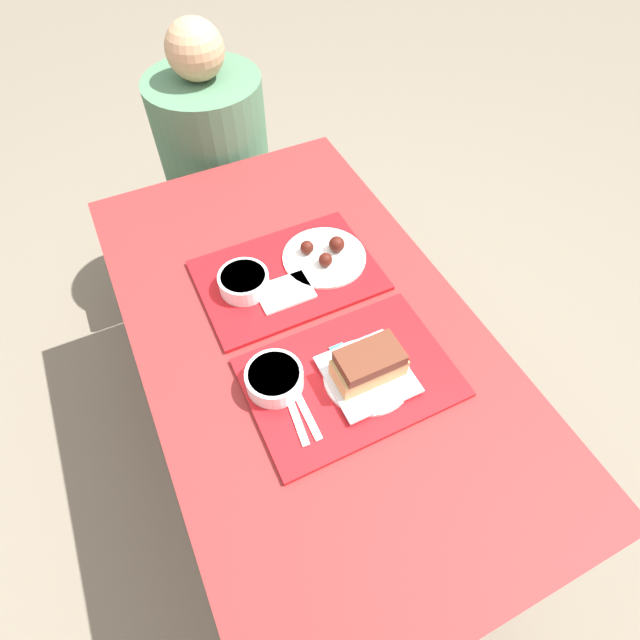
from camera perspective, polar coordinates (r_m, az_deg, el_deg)
ground_plane at (r=1.87m, az=-1.04°, el=-14.52°), size 12.00×12.00×0.00m
picnic_table at (r=1.30m, az=-1.45°, el=-3.78°), size 0.79×1.41×0.75m
picnic_bench_far at (r=2.11m, az=-12.12°, el=11.33°), size 0.75×0.28×0.43m
tray_near at (r=1.13m, az=3.41°, el=-6.57°), size 0.46×0.32×0.01m
tray_far at (r=1.32m, az=-3.69°, el=5.12°), size 0.46×0.32×0.01m
bowl_coleslaw_near at (r=1.10m, az=-5.24°, el=-6.60°), size 0.13×0.13×0.05m
brisket_sandwich_plate at (r=1.10m, az=5.55°, el=-5.54°), size 0.20×0.20×0.09m
plastic_fork_near at (r=1.08m, az=-3.06°, el=-10.24°), size 0.03×0.17×0.00m
plastic_knife_near at (r=1.09m, az=-1.98°, el=-9.80°), size 0.02×0.17×0.00m
condiment_packet at (r=1.16m, az=2.10°, el=-3.45°), size 0.04×0.03×0.01m
bowl_coleslaw_far at (r=1.27m, az=-8.71°, el=4.43°), size 0.13×0.13×0.05m
wings_plate_far at (r=1.34m, az=0.54°, el=7.47°), size 0.22×0.22×0.05m
napkin_far at (r=1.27m, az=-4.06°, el=3.19°), size 0.14×0.10×0.01m
person_seated_across at (r=1.91m, az=-12.20°, el=19.48°), size 0.39×0.39×0.67m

